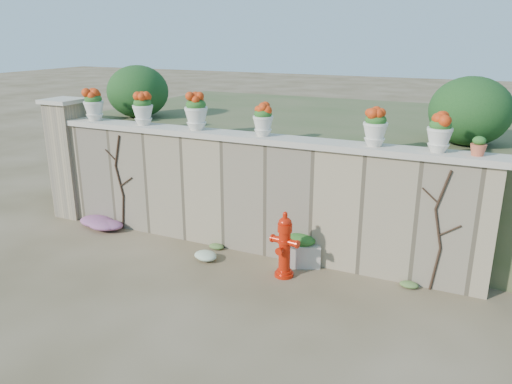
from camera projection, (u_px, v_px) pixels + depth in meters
The scene contains 21 objects.
ground at pixel (197, 292), 7.57m from camera, with size 80.00×80.00×0.00m, color #4D3F26.
stone_wall at pixel (248, 196), 8.82m from camera, with size 8.00×0.40×2.00m, color gray.
wall_cap at pixel (248, 137), 8.50m from camera, with size 8.10×0.52×0.10m, color beige.
gate_pillar at pixel (70, 158), 10.41m from camera, with size 0.72×0.72×2.48m.
raised_fill at pixel (308, 157), 11.58m from camera, with size 9.00×6.00×2.00m, color #384C23.
back_shrub_left at pixel (138, 91), 10.67m from camera, with size 1.30×1.30×1.10m, color #143814.
back_shrub_right at pixel (470, 111), 8.01m from camera, with size 1.30×1.30×1.10m, color #143814.
vine_left at pixel (120, 181), 9.71m from camera, with size 0.60×0.04×1.91m.
vine_right at pixel (439, 230), 7.33m from camera, with size 0.60×0.04×1.91m.
fire_hydrant at pixel (285, 245), 7.90m from camera, with size 0.47×0.34×1.09m.
planter_box at pixel (300, 251), 8.39m from camera, with size 0.76×0.61×0.55m.
green_shrub at pixel (296, 247), 8.40m from camera, with size 0.64×0.57×0.61m, color #1E5119.
magenta_clump at pixel (101, 223), 9.95m from camera, with size 0.99×0.66×0.26m, color #C828B5.
white_flowers at pixel (203, 254), 8.64m from camera, with size 0.51×0.41×0.19m, color white.
urn_pot_0 at pixel (94, 105), 9.74m from camera, with size 0.39×0.39×0.61m.
urn_pot_1 at pixel (143, 109), 9.27m from camera, with size 0.38×0.38×0.60m.
urn_pot_2 at pixel (196, 112), 8.79m from camera, with size 0.41×0.41×0.65m.
urn_pot_3 at pixel (263, 120), 8.29m from camera, with size 0.34×0.34×0.54m.
urn_pot_4 at pixel (375, 127), 7.53m from camera, with size 0.37×0.37×0.58m.
urn_pot_5 at pixel (440, 133), 7.16m from camera, with size 0.36×0.36×0.57m.
terracotta_pot at pixel (478, 147), 6.99m from camera, with size 0.22×0.22×0.27m.
Camera 1 is at (3.67, -5.73, 3.75)m, focal length 35.00 mm.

